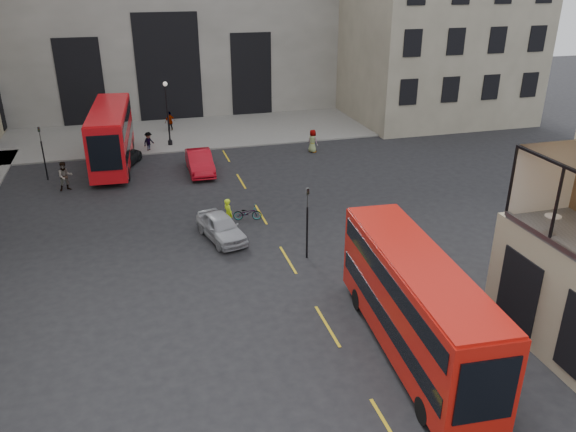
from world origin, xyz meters
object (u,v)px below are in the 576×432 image
object	(u,v)px
traffic_light_near	(307,214)
pedestrian_c	(170,122)
cyclist	(228,214)
cafe_table_far	(552,222)
street_lamp_b	(168,118)
car_c	(120,158)
pedestrian_b	(149,142)
car_b	(200,162)
pedestrian_d	(313,141)
bicycle	(247,213)
traffic_light_far	(42,146)
bus_far	(111,133)
pedestrian_a	(65,176)
car_a	(221,227)
bus_near	(415,301)

from	to	relation	value
traffic_light_near	pedestrian_c	bearing A→B (deg)	99.75
cyclist	cafe_table_far	size ratio (longest dim) A/B	2.56
cafe_table_far	street_lamp_b	bearing A→B (deg)	110.43
street_lamp_b	pedestrian_c	xyz separation A→B (m)	(0.43, 4.62, -1.47)
car_c	pedestrian_b	size ratio (longest dim) A/B	3.00
car_b	cafe_table_far	world-z (taller)	cafe_table_far
car_b	pedestrian_d	world-z (taller)	pedestrian_d
car_b	bicycle	size ratio (longest dim) A/B	2.93
cyclist	car_c	bearing A→B (deg)	4.05
bicycle	pedestrian_d	distance (m)	14.12
traffic_light_far	bus_far	world-z (taller)	bus_far
pedestrian_a	pedestrian_c	distance (m)	15.34
traffic_light_near	car_a	size ratio (longest dim) A/B	0.93
car_a	pedestrian_d	world-z (taller)	pedestrian_d
pedestrian_d	cafe_table_far	distance (m)	26.43
traffic_light_far	street_lamp_b	bearing A→B (deg)	33.69
bus_near	car_a	size ratio (longest dim) A/B	2.52
street_lamp_b	car_b	bearing A→B (deg)	-78.37
car_c	bus_near	bearing A→B (deg)	132.64
street_lamp_b	car_a	xyz separation A→B (m)	(1.17, -18.63, -1.70)
cyclist	pedestrian_d	size ratio (longest dim) A/B	1.01
car_c	cafe_table_far	distance (m)	30.91
car_a	bicycle	bearing A→B (deg)	33.60
traffic_light_near	bus_near	bearing A→B (deg)	-79.92
cyclist	pedestrian_a	xyz separation A→B (m)	(-9.31, 9.08, 0.05)
bicycle	car_b	bearing A→B (deg)	22.32
traffic_light_near	cafe_table_far	world-z (taller)	cafe_table_far
bicycle	pedestrian_b	bearing A→B (deg)	30.12
bus_far	car_c	distance (m)	1.93
car_c	cyclist	size ratio (longest dim) A/B	2.62
bus_near	bus_far	bearing A→B (deg)	112.35
car_b	car_c	size ratio (longest dim) A/B	0.99
bus_near	car_a	xyz separation A→B (m)	(-5.33, 11.81, -1.58)
bus_far	cyclist	xyz separation A→B (m)	(6.22, -13.75, -1.51)
bus_near	pedestrian_a	size ratio (longest dim) A/B	5.27
car_c	bicycle	bearing A→B (deg)	141.07
bicycle	pedestrian_c	xyz separation A→B (m)	(-2.64, 21.16, 0.48)
traffic_light_near	pedestrian_a	bearing A→B (deg)	132.85
bus_near	bus_far	xyz separation A→B (m)	(-10.94, 26.62, 0.16)
bicycle	pedestrian_a	xyz separation A→B (m)	(-10.60, 8.05, 0.54)
car_a	pedestrian_d	xyz separation A→B (m)	(9.74, 13.81, 0.22)
street_lamp_b	pedestrian_a	bearing A→B (deg)	-131.58
bus_near	car_b	distance (m)	23.65
pedestrian_c	car_c	bearing A→B (deg)	33.51
car_c	pedestrian_b	world-z (taller)	pedestrian_b
car_a	traffic_light_near	bearing A→B (deg)	-55.48
traffic_light_far	car_a	distance (m)	16.31
bus_far	pedestrian_a	world-z (taller)	bus_far
street_lamp_b	pedestrian_c	distance (m)	4.87
bus_near	pedestrian_d	bearing A→B (deg)	80.22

